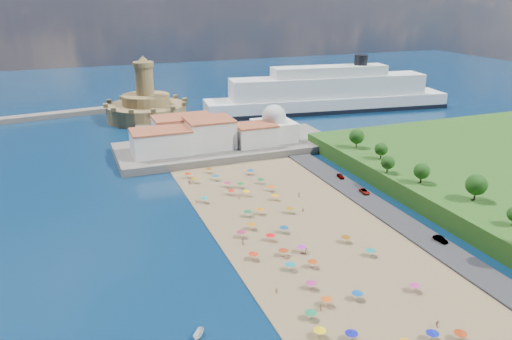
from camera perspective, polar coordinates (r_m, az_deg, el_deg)
name	(u,v)px	position (r m, az deg, el deg)	size (l,w,h in m)	color
ground	(275,227)	(140.65, 2.20, -6.48)	(700.00, 700.00, 0.00)	#071938
terrace	(227,147)	(207.16, -3.29, 2.68)	(90.00, 36.00, 3.00)	#59544C
jetty	(158,132)	(234.91, -11.10, 4.31)	(18.00, 70.00, 2.40)	#59544C
waterfront_buildings	(196,135)	(202.51, -6.90, 4.04)	(57.00, 29.00, 11.00)	silver
domed_building	(274,126)	(210.13, 2.05, 5.06)	(16.00, 16.00, 15.00)	silver
fortress	(146,107)	(262.41, -12.42, 7.06)	(40.00, 40.00, 32.40)	olive
cruise_ship	(329,95)	(278.98, 8.29, 8.50)	(138.12, 36.83, 29.85)	black
beach_parasols	(282,232)	(133.16, 3.05, -7.04)	(31.88, 116.21, 2.20)	gray
beachgoers	(266,224)	(139.69, 1.11, -6.14)	(32.96, 92.44, 1.89)	tan
parked_cars	(373,197)	(160.90, 13.27, -3.00)	(2.57, 54.96, 1.38)	gray
hillside_trees	(439,178)	(157.05, 20.20, -0.87)	(15.35, 106.79, 7.74)	#382314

